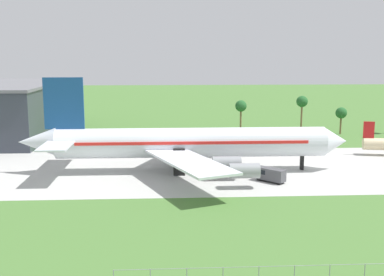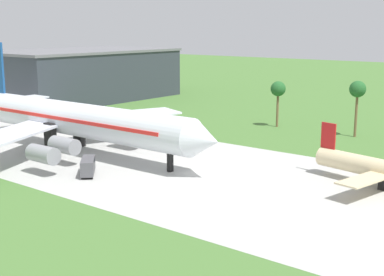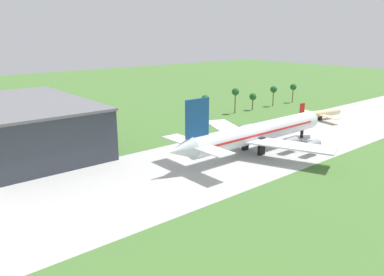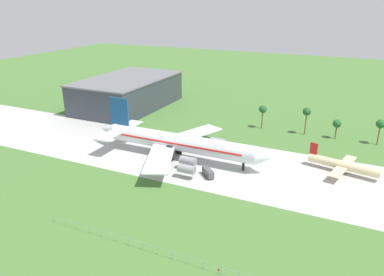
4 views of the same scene
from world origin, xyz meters
The scene contains 5 objects.
ground_plane centered at (0.00, 0.00, 0.00)m, with size 600.00×600.00×0.00m, color #477233.
taxiway_strip centered at (0.00, 0.00, 0.01)m, with size 320.00×44.00×0.02m.
jet_airliner centered at (-29.80, -2.09, 6.30)m, with size 71.19×54.09×20.49m.
baggage_tug centered at (-13.46, -11.85, 1.49)m, with size 5.76×5.77×2.78m.
palm_tree_row centered at (22.77, 45.11, 8.62)m, with size 69.65×3.60×12.35m.
Camera 1 is at (-34.16, -104.41, 25.19)m, focal length 45.00 mm.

